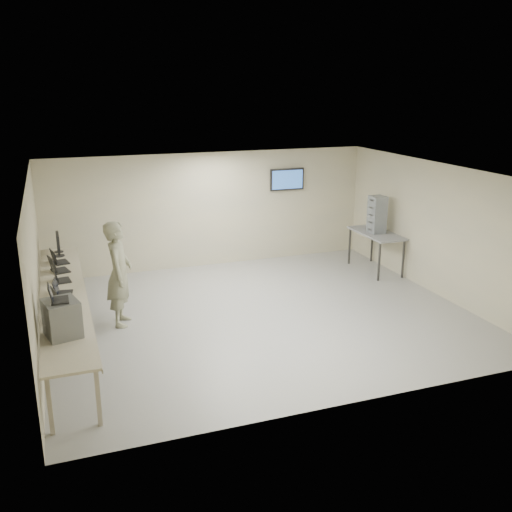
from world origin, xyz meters
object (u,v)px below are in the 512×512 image
object	(u,v)px
workbench	(64,297)
equipment_box	(62,318)
side_table	(376,235)
soldier	(119,274)

from	to	relation	value
workbench	equipment_box	size ratio (longest dim) A/B	11.29
side_table	workbench	bearing A→B (deg)	-166.91
equipment_box	side_table	distance (m)	8.04
soldier	workbench	bearing A→B (deg)	130.67
workbench	equipment_box	distance (m)	1.83
workbench	side_table	world-z (taller)	side_table
workbench	soldier	size ratio (longest dim) A/B	3.02
side_table	soldier	bearing A→B (deg)	-169.15
soldier	side_table	bearing A→B (deg)	-64.40
equipment_box	soldier	bearing A→B (deg)	51.40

